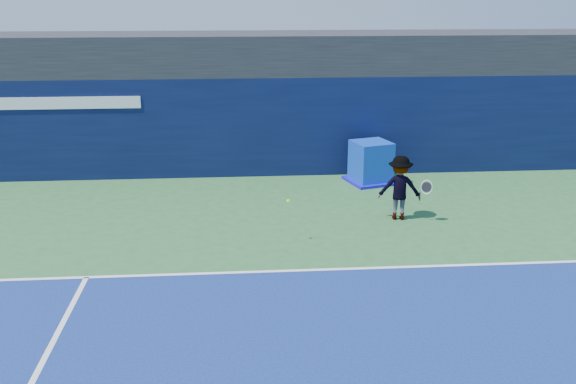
% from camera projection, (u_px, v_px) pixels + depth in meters
% --- Properties ---
extents(ground, '(80.00, 80.00, 0.00)m').
position_uv_depth(ground, '(362.00, 347.00, 10.31)').
color(ground, '#2C6231').
rests_on(ground, ground).
extents(baseline, '(24.00, 0.10, 0.01)m').
position_uv_depth(baseline, '(335.00, 269.00, 13.16)').
color(baseline, white).
rests_on(baseline, ground).
extents(stadium_band, '(36.00, 3.00, 1.20)m').
position_uv_depth(stadium_band, '(298.00, 53.00, 20.16)').
color(stadium_band, '#222127').
rests_on(stadium_band, back_wall_assembly).
extents(back_wall_assembly, '(36.00, 1.03, 3.00)m').
position_uv_depth(back_wall_assembly, '(300.00, 125.00, 19.84)').
color(back_wall_assembly, '#091236').
rests_on(back_wall_assembly, ground).
extents(equipment_cart, '(1.60, 1.60, 1.23)m').
position_uv_depth(equipment_cart, '(371.00, 164.00, 19.00)').
color(equipment_cart, '#0D35B6').
rests_on(equipment_cart, ground).
extents(tennis_player, '(1.30, 0.77, 1.61)m').
position_uv_depth(tennis_player, '(400.00, 188.00, 15.87)').
color(tennis_player, white).
rests_on(tennis_player, ground).
extents(tennis_ball, '(0.08, 0.08, 0.08)m').
position_uv_depth(tennis_ball, '(288.00, 201.00, 14.33)').
color(tennis_ball, '#D0F51B').
rests_on(tennis_ball, ground).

